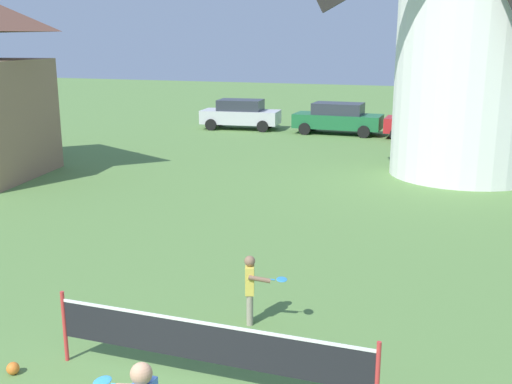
# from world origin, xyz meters

# --- Properties ---
(tennis_net) EXTENTS (4.64, 0.06, 1.10)m
(tennis_net) POSITION_xyz_m (0.42, 2.26, 0.68)
(tennis_net) COLOR red
(tennis_net) RESTS_ON ground_plane
(player_far) EXTENTS (0.78, 0.39, 1.20)m
(player_far) POSITION_xyz_m (0.32, 4.32, 0.68)
(player_far) COLOR #9E937F
(player_far) RESTS_ON ground_plane
(stray_ball) EXTENTS (0.18, 0.18, 0.18)m
(stray_ball) POSITION_xyz_m (-2.35, 1.67, 0.09)
(stray_ball) COLOR orange
(stray_ball) RESTS_ON ground_plane
(parked_car_silver) EXTENTS (4.25, 2.23, 1.56)m
(parked_car_silver) POSITION_xyz_m (-8.03, 25.81, 0.81)
(parked_car_silver) COLOR silver
(parked_car_silver) RESTS_ON ground_plane
(parked_car_green) EXTENTS (4.38, 1.91, 1.56)m
(parked_car_green) POSITION_xyz_m (-2.79, 25.81, 0.81)
(parked_car_green) COLOR #1E6638
(parked_car_green) RESTS_ON ground_plane
(parked_car_red) EXTENTS (3.94, 1.89, 1.56)m
(parked_car_red) POSITION_xyz_m (1.61, 25.52, 0.81)
(parked_car_red) COLOR red
(parked_car_red) RESTS_ON ground_plane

